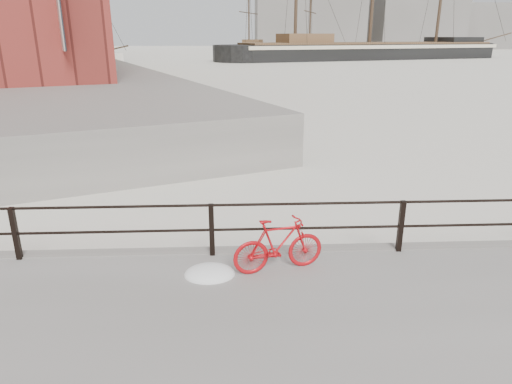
# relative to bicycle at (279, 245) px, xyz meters

# --- Properties ---
(ground) EXTENTS (400.00, 400.00, 0.00)m
(ground) POSITION_rel_bicycle_xyz_m (2.34, 0.79, -0.83)
(ground) COLOR white
(ground) RESTS_ON ground
(far_quay) EXTENTS (78.44, 148.07, 1.80)m
(far_quay) POSITION_rel_bicycle_xyz_m (-37.66, 72.79, 0.07)
(far_quay) COLOR gray
(far_quay) RESTS_ON ground
(guardrail) EXTENTS (28.00, 0.10, 1.00)m
(guardrail) POSITION_rel_bicycle_xyz_m (2.34, 0.64, 0.02)
(guardrail) COLOR black
(guardrail) RESTS_ON promenade
(bicycle) EXTENTS (1.61, 0.62, 0.96)m
(bicycle) POSITION_rel_bicycle_xyz_m (0.00, 0.00, 0.00)
(bicycle) COLOR #B80C12
(bicycle) RESTS_ON promenade
(barque_black) EXTENTS (70.41, 41.02, 37.39)m
(barque_black) POSITION_rel_bicycle_xyz_m (24.59, 80.97, -0.83)
(barque_black) COLOR black
(barque_black) RESTS_ON ground
(schooner_mid) EXTENTS (28.47, 19.41, 19.13)m
(schooner_mid) POSITION_rel_bicycle_xyz_m (7.99, 84.46, -0.83)
(schooner_mid) COLOR beige
(schooner_mid) RESTS_ON ground
(schooner_left) EXTENTS (24.37, 12.13, 18.13)m
(schooner_left) POSITION_rel_bicycle_xyz_m (-29.96, 71.96, -0.83)
(schooner_left) COLOR silver
(schooner_left) RESTS_ON ground
(industrial_west) EXTENTS (32.00, 18.00, 18.00)m
(industrial_west) POSITION_rel_bicycle_xyz_m (22.34, 140.79, 8.17)
(industrial_west) COLOR gray
(industrial_west) RESTS_ON ground
(industrial_mid) EXTENTS (26.00, 20.00, 24.00)m
(industrial_mid) POSITION_rel_bicycle_xyz_m (57.34, 145.79, 11.17)
(industrial_mid) COLOR gray
(industrial_mid) RESTS_ON ground
(industrial_east) EXTENTS (20.00, 16.00, 14.00)m
(industrial_east) POSITION_rel_bicycle_xyz_m (80.34, 150.79, 6.17)
(industrial_east) COLOR gray
(industrial_east) RESTS_ON ground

